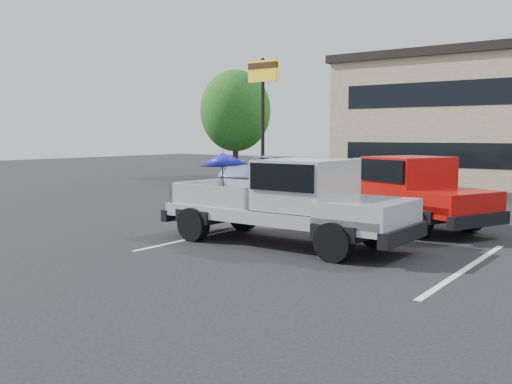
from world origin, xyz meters
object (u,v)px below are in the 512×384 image
motel_sign (263,87)px  silver_pickup (296,197)px  red_pickup (403,189)px  blue_suv (263,170)px  silver_sedan (378,180)px  tree_left (235,111)px

motel_sign → silver_pickup: bearing=-52.0°
red_pickup → blue_suv: (-10.23, 8.18, -0.31)m
silver_sedan → silver_pickup: bearing=169.9°
silver_pickup → blue_suv: bearing=128.9°
tree_left → silver_pickup: bearing=-48.3°
silver_pickup → blue_suv: 15.06m
tree_left → silver_sedan: (11.45, -6.34, -2.96)m
motel_sign → silver_sedan: bearing=-24.2°
silver_pickup → silver_sedan: (-1.93, 8.66, -0.28)m
tree_left → blue_suv: (4.10, -3.15, -3.03)m
motel_sign → silver_sedan: (7.45, -3.34, -3.88)m
silver_sedan → tree_left: bearing=38.4°
motel_sign → blue_suv: bearing=-55.1°
motel_sign → silver_pickup: 15.65m
tree_left → silver_sedan: 13.42m
motel_sign → silver_sedan: 9.04m
blue_suv → motel_sign: bearing=123.9°
silver_pickup → motel_sign: bearing=128.8°
tree_left → red_pickup: size_ratio=1.02×
silver_sedan → blue_suv: silver_sedan is taller
silver_sedan → blue_suv: size_ratio=0.94×
red_pickup → tree_left: bearing=164.6°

